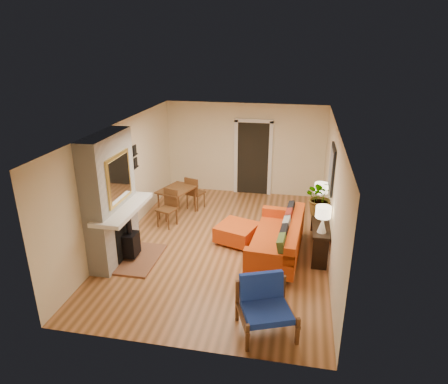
{
  "coord_description": "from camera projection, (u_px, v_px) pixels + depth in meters",
  "views": [
    {
      "loc": [
        1.54,
        -7.68,
        4.25
      ],
      "look_at": [
        0.0,
        0.2,
        1.15
      ],
      "focal_mm": 32.0,
      "sensor_mm": 36.0,
      "label": 1
    }
  ],
  "objects": [
    {
      "name": "lamp_near",
      "position": [
        323.0,
        216.0,
        7.64
      ],
      "size": [
        0.3,
        0.3,
        0.54
      ],
      "color": "white",
      "rests_on": "console_table"
    },
    {
      "name": "console_table",
      "position": [
        320.0,
        224.0,
        8.42
      ],
      "size": [
        0.34,
        1.85,
        0.72
      ],
      "color": "black",
      "rests_on": "ground"
    },
    {
      "name": "houseplant",
      "position": [
        321.0,
        197.0,
        8.41
      ],
      "size": [
        0.86,
        0.8,
        0.79
      ],
      "primitive_type": "imported",
      "rotation": [
        0.0,
        0.0,
        0.29
      ],
      "color": "#1E5919",
      "rests_on": "console_table"
    },
    {
      "name": "sofa",
      "position": [
        281.0,
        239.0,
        8.22
      ],
      "size": [
        1.1,
        2.27,
        0.87
      ],
      "color": "silver",
      "rests_on": "ground"
    },
    {
      "name": "blue_chair",
      "position": [
        265.0,
        302.0,
        6.13
      ],
      "size": [
        1.04,
        1.03,
        0.85
      ],
      "color": "brown",
      "rests_on": "ground"
    },
    {
      "name": "dining_table",
      "position": [
        179.0,
        194.0,
        10.01
      ],
      "size": [
        1.06,
        1.7,
        0.89
      ],
      "color": "brown",
      "rests_on": "ground"
    },
    {
      "name": "room_shell",
      "position": [
        264.0,
        158.0,
        10.69
      ],
      "size": [
        6.5,
        6.5,
        6.5
      ],
      "color": "#BA7747",
      "rests_on": "ground"
    },
    {
      "name": "fireplace",
      "position": [
        112.0,
        202.0,
        7.83
      ],
      "size": [
        1.09,
        1.68,
        2.6
      ],
      "color": "white",
      "rests_on": "ground"
    },
    {
      "name": "lamp_far",
      "position": [
        321.0,
        192.0,
        8.86
      ],
      "size": [
        0.3,
        0.3,
        0.54
      ],
      "color": "white",
      "rests_on": "console_table"
    },
    {
      "name": "ottoman",
      "position": [
        237.0,
        232.0,
        8.84
      ],
      "size": [
        1.01,
        1.01,
        0.41
      ],
      "color": "silver",
      "rests_on": "ground"
    }
  ]
}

